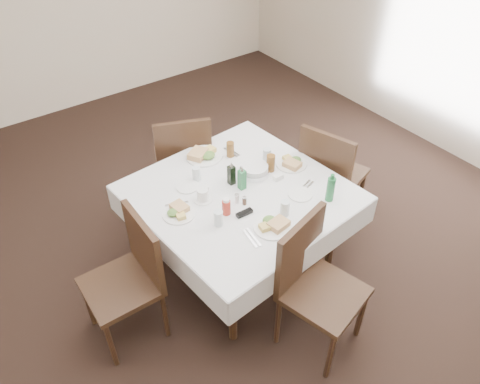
{
  "coord_description": "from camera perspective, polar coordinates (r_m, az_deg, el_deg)",
  "views": [
    {
      "loc": [
        -1.4,
        -2.05,
        2.98
      ],
      "look_at": [
        0.14,
        0.07,
        0.8
      ],
      "focal_mm": 35.0,
      "sensor_mm": 36.0,
      "label": 1
    }
  ],
  "objects": [
    {
      "name": "ketchup_bottle",
      "position": [
        3.25,
        -1.68,
        -1.81
      ],
      "size": [
        0.06,
        0.06,
        0.13
      ],
      "color": "#AE2D1E",
      "rests_on": "dining_table"
    },
    {
      "name": "water_n",
      "position": [
        3.56,
        -5.34,
        2.24
      ],
      "size": [
        0.06,
        0.06,
        0.12
      ],
      "color": "silver",
      "rests_on": "dining_table"
    },
    {
      "name": "salt_shaker",
      "position": [
        3.35,
        -0.37,
        -0.79
      ],
      "size": [
        0.03,
        0.03,
        0.07
      ],
      "color": "white",
      "rests_on": "dining_table"
    },
    {
      "name": "meal_north",
      "position": [
        3.81,
        -4.47,
        4.55
      ],
      "size": [
        0.3,
        0.3,
        0.07
      ],
      "color": "white",
      "rests_on": "dining_table"
    },
    {
      "name": "side_plate_b",
      "position": [
        3.46,
        7.36,
        -0.28
      ],
      "size": [
        0.18,
        0.18,
        0.01
      ],
      "color": "white",
      "rests_on": "dining_table"
    },
    {
      "name": "chair_west",
      "position": [
        3.26,
        -13.05,
        -9.51
      ],
      "size": [
        0.47,
        0.47,
        0.98
      ],
      "color": "black",
      "rests_on": "ground"
    },
    {
      "name": "cutlery_e",
      "position": [
        3.54,
        8.01,
        0.59
      ],
      "size": [
        0.19,
        0.1,
        0.01
      ],
      "color": "silver",
      "rests_on": "dining_table"
    },
    {
      "name": "pepper_shaker",
      "position": [
        3.34,
        0.55,
        -1.04
      ],
      "size": [
        0.03,
        0.03,
        0.07
      ],
      "color": "#452F23",
      "rests_on": "dining_table"
    },
    {
      "name": "iced_tea_b",
      "position": [
        3.64,
        3.76,
        3.55
      ],
      "size": [
        0.07,
        0.07,
        0.14
      ],
      "color": "brown",
      "rests_on": "dining_table"
    },
    {
      "name": "meal_east",
      "position": [
        3.74,
        6.35,
        3.56
      ],
      "size": [
        0.25,
        0.25,
        0.05
      ],
      "color": "white",
      "rests_on": "dining_table"
    },
    {
      "name": "cutlery_w",
      "position": [
        3.38,
        -7.67,
        -1.58
      ],
      "size": [
        0.17,
        0.1,
        0.01
      ],
      "color": "silver",
      "rests_on": "dining_table"
    },
    {
      "name": "room_shell",
      "position": [
        2.79,
        -1.59,
        12.67
      ],
      "size": [
        6.04,
        7.04,
        2.8
      ],
      "color": "beige",
      "rests_on": "ground"
    },
    {
      "name": "chair_north",
      "position": [
        4.17,
        -6.9,
        4.22
      ],
      "size": [
        0.62,
        0.62,
        1.0
      ],
      "color": "black",
      "rests_on": "ground"
    },
    {
      "name": "water_s",
      "position": [
        3.26,
        5.48,
        -1.99
      ],
      "size": [
        0.06,
        0.06,
        0.12
      ],
      "color": "silver",
      "rests_on": "dining_table"
    },
    {
      "name": "iced_tea_a",
      "position": [
        3.8,
        -1.19,
        5.22
      ],
      "size": [
        0.06,
        0.06,
        0.13
      ],
      "color": "brown",
      "rests_on": "dining_table"
    },
    {
      "name": "side_plate_a",
      "position": [
        3.53,
        -6.42,
        0.65
      ],
      "size": [
        0.17,
        0.17,
        0.01
      ],
      "color": "white",
      "rests_on": "dining_table"
    },
    {
      "name": "cutlery_s",
      "position": [
        3.11,
        1.47,
        -5.62
      ],
      "size": [
        0.07,
        0.19,
        0.01
      ],
      "color": "silver",
      "rests_on": "dining_table"
    },
    {
      "name": "chair_south",
      "position": [
        3.16,
        8.83,
        -10.33
      ],
      "size": [
        0.59,
        0.59,
        1.02
      ],
      "color": "black",
      "rests_on": "ground"
    },
    {
      "name": "dining_table",
      "position": [
        3.52,
        0.01,
        -0.86
      ],
      "size": [
        1.56,
        1.56,
        0.76
      ],
      "color": "black",
      "rests_on": "ground"
    },
    {
      "name": "water_w",
      "position": [
        3.17,
        -2.64,
        -3.2
      ],
      "size": [
        0.06,
        0.06,
        0.12
      ],
      "color": "silver",
      "rests_on": "dining_table"
    },
    {
      "name": "coffee_mug",
      "position": [
        3.38,
        -4.52,
        -0.4
      ],
      "size": [
        0.14,
        0.14,
        0.1
      ],
      "color": "white",
      "rests_on": "dining_table"
    },
    {
      "name": "ground_plane",
      "position": [
        3.88,
        -1.13,
        -10.49
      ],
      "size": [
        7.0,
        7.0,
        0.0
      ],
      "primitive_type": "plane",
      "color": "black"
    },
    {
      "name": "water_e",
      "position": [
        3.75,
        3.29,
        4.49
      ],
      "size": [
        0.06,
        0.06,
        0.12
      ],
      "color": "silver",
      "rests_on": "dining_table"
    },
    {
      "name": "meal_south",
      "position": [
        3.18,
        4.03,
        -4.03
      ],
      "size": [
        0.26,
        0.26,
        0.06
      ],
      "color": "white",
      "rests_on": "dining_table"
    },
    {
      "name": "sunglasses",
      "position": [
        3.27,
        0.54,
        -2.58
      ],
      "size": [
        0.13,
        0.04,
        0.03
      ],
      "color": "black",
      "rests_on": "dining_table"
    },
    {
      "name": "oil_cruet_green",
      "position": [
        3.45,
        0.24,
        1.63
      ],
      "size": [
        0.05,
        0.05,
        0.21
      ],
      "color": "#206B38",
      "rests_on": "dining_table"
    },
    {
      "name": "sugar_caddy",
      "position": [
        3.59,
        4.66,
        1.84
      ],
      "size": [
        0.08,
        0.05,
        0.04
      ],
      "color": "white",
      "rests_on": "dining_table"
    },
    {
      "name": "bread_basket",
      "position": [
        3.62,
        1.78,
        2.68
      ],
      "size": [
        0.23,
        0.23,
        0.08
      ],
      "color": "silver",
      "rests_on": "dining_table"
    },
    {
      "name": "chair_east",
      "position": [
        4.04,
        10.82,
        2.47
      ],
      "size": [
        0.6,
        0.6,
        1.01
      ],
      "color": "black",
      "rests_on": "ground"
    },
    {
      "name": "cutlery_n",
      "position": [
        3.88,
        -1.02,
        4.92
      ],
      "size": [
        0.06,
        0.17,
        0.01
      ],
      "color": "silver",
      "rests_on": "dining_table"
    },
    {
      "name": "meal_west",
      "position": [
        3.3,
        -7.54,
        -2.39
      ],
      "size": [
        0.23,
        0.23,
        0.05
      ],
      "color": "white",
      "rests_on": "dining_table"
    },
    {
      "name": "oil_cruet_dark",
      "position": [
        3.5,
        -1.05,
        2.18
      ],
      "size": [
        0.05,
        0.05,
        0.2
      ],
      "color": "black",
      "rests_on": "dining_table"
    },
    {
      "name": "green_bottle",
      "position": [
        3.4,
        10.98,
        0.38
      ],
      "size": [
        0.06,
        0.06,
        0.23
      ],
      "color": "#206B38",
      "rests_on": "dining_table"
    }
  ]
}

